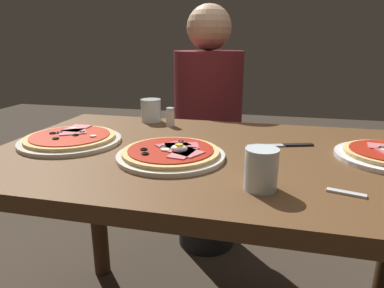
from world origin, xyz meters
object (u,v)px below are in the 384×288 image
Objects in this scene: water_glass_far at (151,112)px; diner_person at (208,140)px; knife at (285,145)px; pizza_foreground at (171,154)px; water_glass_near at (261,172)px; pizza_across_right at (71,139)px; dining_table at (219,190)px; salt_shaker at (170,117)px; fork at (362,196)px.

diner_person is at bearing 67.25° from water_glass_far.
diner_person is at bearing 120.67° from knife.
water_glass_far is (-0.20, 0.39, 0.02)m from pizza_foreground.
pizza_foreground is 1.49× the size of knife.
water_glass_near is 0.69m from water_glass_far.
pizza_across_right is at bearing 169.16° from pizza_foreground.
diner_person reaches higher than dining_table.
water_glass_near reaches higher than water_glass_far.
salt_shaker is at bearing 81.91° from diner_person.
water_glass_far reaches higher than dining_table.
diner_person is at bearing 93.50° from pizza_foreground.
knife is (0.63, 0.12, -0.01)m from pizza_across_right.
dining_table is 15.01× the size of water_glass_far.
dining_table is 0.23m from knife.
fork is at bearing -41.38° from salt_shaker.
pizza_across_right is 1.57× the size of knife.
diner_person is (0.29, 0.69, -0.18)m from pizza_across_right.
pizza_foreground reaches higher than dining_table.
water_glass_far is 0.55× the size of fork.
knife reaches higher than fork.
diner_person is at bearing 103.70° from dining_table.
water_glass_near is 0.56× the size of fork.
fork is (0.63, -0.53, -0.03)m from water_glass_far.
dining_table is 14.55× the size of water_glass_near.
pizza_foreground reaches higher than fork.
pizza_foreground is at bearing 93.50° from diner_person.
dining_table is 0.19m from pizza_foreground.
dining_table is at bearing -44.57° from water_glass_far.
diner_person is (-0.16, 0.67, -0.05)m from dining_table.
water_glass_far reaches higher than fork.
water_glass_far is 1.27× the size of salt_shaker.
fork is at bearing -39.93° from water_glass_far.
water_glass_near is at bearing -100.01° from knife.
pizza_across_right is 0.77m from diner_person.
water_glass_near is 1.03× the size of water_glass_far.
pizza_across_right is 0.36m from water_glass_far.
pizza_foreground is 0.46m from fork.
pizza_foreground is 0.34m from pizza_across_right.
dining_table is at bearing 117.81° from water_glass_near.
salt_shaker is (-0.11, 0.34, 0.02)m from pizza_foreground.
water_glass_near is at bearing -31.38° from pizza_foreground.
pizza_foreground is 0.24× the size of diner_person.
water_glass_near is 0.46× the size of knife.
dining_table is 1.09× the size of diner_person.
pizza_foreground is 3.24× the size of water_glass_near.
salt_shaker reaches higher than dining_table.
pizza_foreground is (-0.12, -0.08, 0.13)m from dining_table.
knife is (0.18, 0.10, 0.12)m from dining_table.
dining_table is 4.26× the size of pizza_across_right.
fork is (0.43, -0.14, -0.01)m from pizza_foreground.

